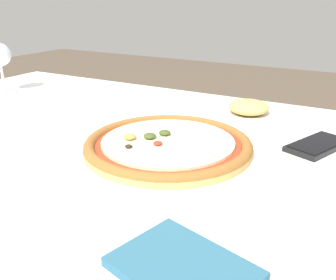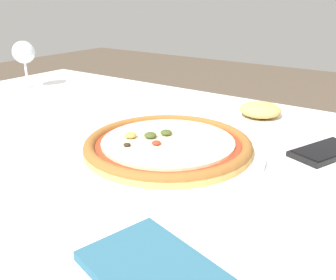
# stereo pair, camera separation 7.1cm
# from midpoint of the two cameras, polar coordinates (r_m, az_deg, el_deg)

# --- Properties ---
(dining_table) EXTENTS (1.37, 0.99, 0.70)m
(dining_table) POSITION_cam_midpoint_polar(r_m,az_deg,el_deg) (0.84, -14.29, -5.08)
(dining_table) COLOR #997047
(dining_table) RESTS_ON ground_plane
(pizza_plate) EXTENTS (0.37, 0.37, 0.04)m
(pizza_plate) POSITION_cam_midpoint_polar(r_m,az_deg,el_deg) (0.71, -2.85, -1.04)
(pizza_plate) COLOR white
(pizza_plate) RESTS_ON dining_table
(cell_phone) EXTENTS (0.12, 0.16, 0.01)m
(cell_phone) POSITION_cam_midpoint_polar(r_m,az_deg,el_deg) (0.79, 19.59, -0.78)
(cell_phone) COLOR black
(cell_phone) RESTS_ON dining_table
(side_plate) EXTENTS (0.17, 0.17, 0.05)m
(side_plate) POSITION_cam_midpoint_polar(r_m,az_deg,el_deg) (0.95, 10.07, 4.33)
(side_plate) COLOR white
(side_plate) RESTS_ON dining_table
(napkin_folded) EXTENTS (0.17, 0.14, 0.01)m
(napkin_folded) POSITION_cam_midpoint_polar(r_m,az_deg,el_deg) (0.43, -2.62, -19.20)
(napkin_folded) COLOR #2D607A
(napkin_folded) RESTS_ON dining_table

